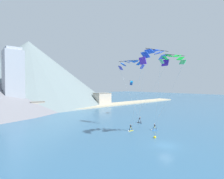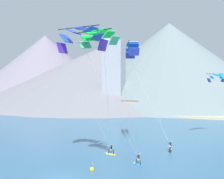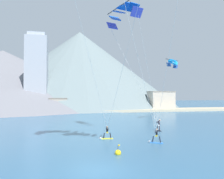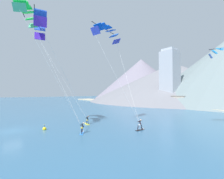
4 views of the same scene
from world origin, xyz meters
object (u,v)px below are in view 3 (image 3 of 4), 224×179
kitesurfer_near_lead (158,127)px  parafoil_kite_near_lead (123,14)px  kitesurfer_mid_center (105,135)px  kitesurfer_near_trail (154,139)px  race_marker_buoy (118,153)px  parafoil_kite_distant_high_outer (173,62)px

kitesurfer_near_lead → parafoil_kite_near_lead: (-6.03, -2.17, 16.17)m
kitesurfer_mid_center → parafoil_kite_near_lead: parafoil_kite_near_lead is taller
kitesurfer_near_lead → parafoil_kite_near_lead: bearing=-160.2°
kitesurfer_near_trail → race_marker_buoy: (-5.19, -3.91, -0.30)m
kitesurfer_near_lead → kitesurfer_mid_center: (-9.00, -4.59, -0.11)m
kitesurfer_mid_center → race_marker_buoy: kitesurfer_mid_center is taller
kitesurfer_mid_center → parafoil_kite_near_lead: bearing=39.2°
kitesurfer_near_trail → parafoil_kite_near_lead: parafoil_kite_near_lead is taller
race_marker_buoy → parafoil_kite_distant_high_outer: bearing=52.4°
kitesurfer_near_lead → kitesurfer_mid_center: bearing=-153.0°
race_marker_buoy → kitesurfer_mid_center: bearing=89.0°
parafoil_kite_distant_high_outer → race_marker_buoy: bearing=-127.6°
kitesurfer_near_lead → parafoil_kite_near_lead: size_ratio=0.11×
kitesurfer_near_lead → parafoil_kite_near_lead: parafoil_kite_near_lead is taller
kitesurfer_mid_center → parafoil_kite_near_lead: 16.73m
kitesurfer_mid_center → parafoil_kite_near_lead: (2.97, 2.42, 16.28)m
parafoil_kite_distant_high_outer → parafoil_kite_near_lead: bearing=-138.2°
parafoil_kite_near_lead → race_marker_buoy: (-3.10, -9.66, -16.56)m
kitesurfer_mid_center → parafoil_kite_near_lead: size_ratio=0.11×
kitesurfer_near_trail → parafoil_kite_distant_high_outer: parafoil_kite_distant_high_outer is taller
kitesurfer_mid_center → parafoil_kite_distant_high_outer: bearing=41.4°
kitesurfer_near_trail → parafoil_kite_distant_high_outer: 24.75m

